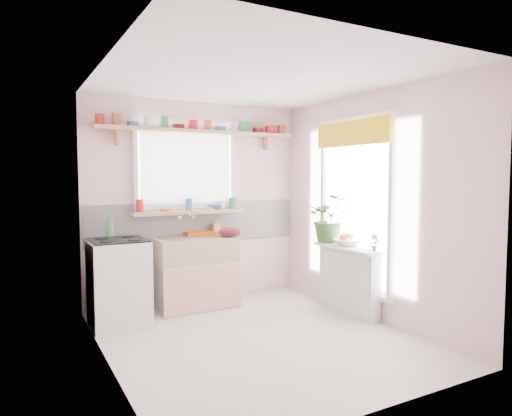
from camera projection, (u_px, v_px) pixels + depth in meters
room at (271, 194)px, 5.43m from camera, size 3.20×3.20×3.20m
sink_unit at (195, 272)px, 5.48m from camera, size 0.95×0.65×1.11m
cooker at (119, 282)px, 4.81m from camera, size 0.58×0.58×0.93m
radiator_ledge at (348, 279)px, 5.22m from camera, size 0.22×0.95×0.78m
windowsill at (189, 212)px, 5.60m from camera, size 1.40×0.22×0.04m
pine_shelf at (200, 132)px, 5.59m from camera, size 2.52×0.24×0.04m
shelf_crockery at (200, 126)px, 5.59m from camera, size 2.47×0.11×0.12m
sill_crockery at (189, 206)px, 5.59m from camera, size 1.35×0.11×0.12m
dish_tray at (200, 233)px, 5.71m from camera, size 0.43×0.33×0.04m
colander at (230, 232)px, 5.46m from camera, size 0.32×0.32×0.12m
jade_plant at (330, 218)px, 5.54m from camera, size 0.67×0.63×0.58m
fruit_bowl at (347, 242)px, 5.27m from camera, size 0.40×0.40×0.08m
herb_pot at (374, 242)px, 4.88m from camera, size 0.12×0.10×0.20m
soap_bottle_sink at (216, 226)px, 5.81m from camera, size 0.09×0.09×0.18m
sill_cup at (221, 205)px, 5.75m from camera, size 0.15×0.15×0.10m
sill_bowl at (216, 207)px, 5.75m from camera, size 0.26×0.26×0.06m
shelf_vase at (258, 128)px, 6.04m from camera, size 0.17×0.17×0.14m
cooker_bottle at (109, 226)px, 4.94m from camera, size 0.12×0.12×0.26m
fruit at (347, 237)px, 5.27m from camera, size 0.20×0.14×0.10m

